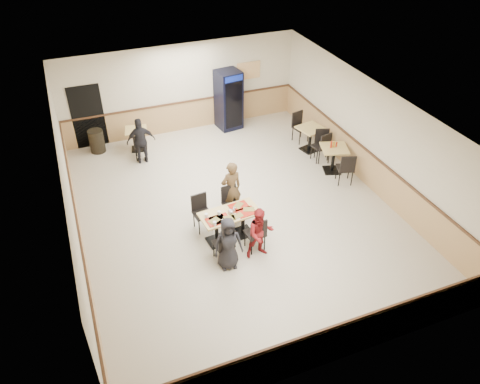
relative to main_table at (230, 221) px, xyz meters
name	(u,v)px	position (x,y,z in m)	size (l,w,h in m)	color
ground	(236,211)	(0.52, 0.96, -0.52)	(10.00, 10.00, 0.00)	beige
room_shell	(259,137)	(2.30, 3.51, 0.06)	(10.00, 10.00, 10.00)	silver
main_table	(230,221)	(0.00, 0.00, 0.00)	(1.51, 0.85, 0.78)	black
main_chairs	(228,223)	(-0.05, 0.00, -0.02)	(1.43, 1.80, 0.98)	black
diner_woman_left	(228,244)	(-0.38, -0.92, 0.16)	(0.66, 0.43, 1.36)	black
diner_woman_right	(260,233)	(0.44, -0.84, 0.15)	(0.65, 0.51, 1.34)	maroon
diner_man_opposite	(231,189)	(0.38, 0.92, 0.27)	(0.57, 0.38, 1.57)	brown
lone_diner	(141,141)	(-1.26, 4.34, 0.22)	(0.87, 0.36, 1.48)	black
tabletop_clutter	(230,214)	(-0.03, -0.07, 0.28)	(1.28, 0.70, 0.12)	#A81A0B
side_table_near	(334,156)	(3.94, 1.72, 0.02)	(0.95, 0.95, 0.81)	black
side_table_near_chair_south	(345,167)	(3.94, 1.07, 0.00)	(0.48, 0.48, 1.03)	black
side_table_near_chair_north	(323,146)	(3.94, 2.37, 0.00)	(0.48, 0.48, 1.03)	black
side_table_far	(310,135)	(3.90, 3.08, 0.02)	(0.90, 0.90, 0.81)	black
side_table_far_chair_south	(320,145)	(3.90, 2.44, 0.00)	(0.47, 0.47, 1.02)	black
side_table_far_chair_north	(301,127)	(3.90, 3.73, 0.00)	(0.47, 0.47, 1.02)	black
condiment_caddy	(333,144)	(3.91, 1.77, 0.38)	(0.23, 0.06, 0.20)	#AB220C
back_table	(137,136)	(-1.26, 5.16, -0.04)	(0.79, 0.79, 0.72)	black
back_table_chair_lone	(141,145)	(-1.26, 4.58, -0.06)	(0.42, 0.42, 0.91)	black
pepsi_cooler	(229,100)	(2.04, 5.55, 0.51)	(0.87, 0.87, 2.04)	black
trash_bin	(97,141)	(-2.48, 5.51, -0.14)	(0.47, 0.47, 0.75)	black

